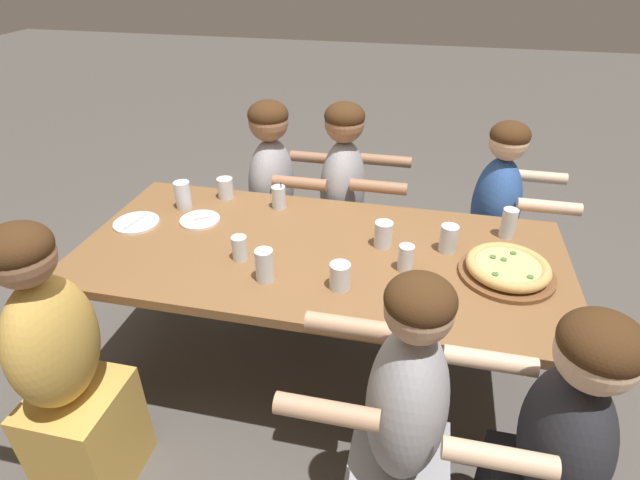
# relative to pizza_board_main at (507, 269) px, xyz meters

# --- Properties ---
(ground_plane) EXTENTS (18.00, 18.00, 0.00)m
(ground_plane) POSITION_rel_pizza_board_main_xyz_m (-0.74, 0.02, -0.80)
(ground_plane) COLOR #514C47
(ground_plane) RESTS_ON ground
(dining_table) EXTENTS (2.02, 0.93, 0.77)m
(dining_table) POSITION_rel_pizza_board_main_xyz_m (-0.74, 0.02, -0.11)
(dining_table) COLOR brown
(dining_table) RESTS_ON ground
(pizza_board_main) EXTENTS (0.36, 0.36, 0.07)m
(pizza_board_main) POSITION_rel_pizza_board_main_xyz_m (0.00, 0.00, 0.00)
(pizza_board_main) COLOR brown
(pizza_board_main) RESTS_ON dining_table
(empty_plate_a) EXTENTS (0.20, 0.20, 0.02)m
(empty_plate_a) POSITION_rel_pizza_board_main_xyz_m (-1.61, 0.06, -0.03)
(empty_plate_a) COLOR white
(empty_plate_a) RESTS_ON dining_table
(empty_plate_b) EXTENTS (0.18, 0.18, 0.02)m
(empty_plate_b) POSITION_rel_pizza_board_main_xyz_m (-1.34, 0.14, -0.03)
(empty_plate_b) COLOR white
(empty_plate_b) RESTS_ON dining_table
(cocktail_glass_blue) EXTENTS (0.07, 0.07, 0.14)m
(cocktail_glass_blue) POSITION_rel_pizza_board_main_xyz_m (-1.02, 0.35, 0.02)
(cocktail_glass_blue) COLOR silver
(cocktail_glass_blue) RESTS_ON dining_table
(drinking_glass_a) EXTENTS (0.06, 0.06, 0.13)m
(drinking_glass_a) POSITION_rel_pizza_board_main_xyz_m (0.03, 0.31, 0.03)
(drinking_glass_a) COLOR silver
(drinking_glass_a) RESTS_ON dining_table
(drinking_glass_b) EXTENTS (0.08, 0.08, 0.10)m
(drinking_glass_b) POSITION_rel_pizza_board_main_xyz_m (-0.62, -0.21, 0.01)
(drinking_glass_b) COLOR silver
(drinking_glass_b) RESTS_ON dining_table
(drinking_glass_c) EXTENTS (0.07, 0.07, 0.12)m
(drinking_glass_c) POSITION_rel_pizza_board_main_xyz_m (-0.22, 0.13, 0.03)
(drinking_glass_c) COLOR silver
(drinking_glass_c) RESTS_ON dining_table
(drinking_glass_d) EXTENTS (0.08, 0.08, 0.10)m
(drinking_glass_d) POSITION_rel_pizza_board_main_xyz_m (-1.31, 0.40, 0.01)
(drinking_glass_d) COLOR silver
(drinking_glass_d) RESTS_ON dining_table
(drinking_glass_e) EXTENTS (0.08, 0.08, 0.11)m
(drinking_glass_e) POSITION_rel_pizza_board_main_xyz_m (-0.49, 0.12, 0.02)
(drinking_glass_e) COLOR silver
(drinking_glass_e) RESTS_ON dining_table
(drinking_glass_f) EXTENTS (0.06, 0.06, 0.11)m
(drinking_glass_f) POSITION_rel_pizza_board_main_xyz_m (-0.39, -0.04, 0.01)
(drinking_glass_f) COLOR silver
(drinking_glass_f) RESTS_ON dining_table
(drinking_glass_g) EXTENTS (0.07, 0.07, 0.13)m
(drinking_glass_g) POSITION_rel_pizza_board_main_xyz_m (-0.90, -0.22, 0.02)
(drinking_glass_g) COLOR silver
(drinking_glass_g) RESTS_ON dining_table
(drinking_glass_h) EXTENTS (0.06, 0.06, 0.10)m
(drinking_glass_h) POSITION_rel_pizza_board_main_xyz_m (-1.05, -0.11, 0.01)
(drinking_glass_h) COLOR silver
(drinking_glass_h) RESTS_ON dining_table
(drinking_glass_i) EXTENTS (0.08, 0.08, 0.13)m
(drinking_glass_i) POSITION_rel_pizza_board_main_xyz_m (-1.46, 0.25, 0.03)
(drinking_glass_i) COLOR silver
(drinking_glass_i) RESTS_ON dining_table
(diner_far_midleft) EXTENTS (0.51, 0.40, 1.18)m
(diner_far_midleft) POSITION_rel_pizza_board_main_xyz_m (-1.17, 0.71, -0.25)
(diner_far_midleft) COLOR #99999E
(diner_far_midleft) RESTS_ON ground
(diner_near_left) EXTENTS (0.51, 0.40, 1.18)m
(diner_near_left) POSITION_rel_pizza_board_main_xyz_m (-1.52, -0.66, -0.26)
(diner_near_left) COLOR gold
(diner_near_left) RESTS_ON ground
(diner_far_center) EXTENTS (0.51, 0.40, 1.20)m
(diner_far_center) POSITION_rel_pizza_board_main_xyz_m (-0.77, 0.71, -0.25)
(diner_far_center) COLOR #99999E
(diner_far_center) RESTS_ON ground
(diner_near_midright) EXTENTS (0.51, 0.40, 1.17)m
(diner_near_midright) POSITION_rel_pizza_board_main_xyz_m (-0.33, -0.66, -0.27)
(diner_near_midright) COLOR #99999E
(diner_near_midright) RESTS_ON ground
(diner_far_right) EXTENTS (0.51, 0.40, 1.16)m
(diner_far_right) POSITION_rel_pizza_board_main_xyz_m (0.03, 0.71, -0.28)
(diner_far_right) COLOR #2D5193
(diner_far_right) RESTS_ON ground
(diner_near_right) EXTENTS (0.51, 0.40, 1.13)m
(diner_near_right) POSITION_rel_pizza_board_main_xyz_m (0.11, -0.66, -0.28)
(diner_near_right) COLOR #232328
(diner_near_right) RESTS_ON ground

